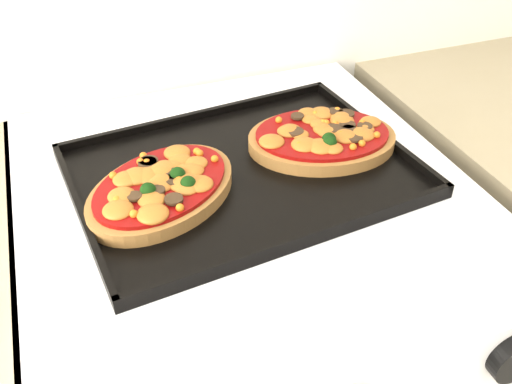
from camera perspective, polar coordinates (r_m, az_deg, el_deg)
name	(u,v)px	position (r m, az deg, el deg)	size (l,w,h in m)	color
stove	(245,382)	(1.10, -1.06, -18.44)	(0.60, 0.60, 0.91)	white
baking_tray	(243,170)	(0.77, -1.31, 2.23)	(0.44, 0.33, 0.02)	black
pizza_left	(161,187)	(0.72, -9.44, 0.47)	(0.21, 0.15, 0.03)	#965D33
pizza_right	(322,137)	(0.82, 6.61, 5.48)	(0.21, 0.15, 0.03)	#965D33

